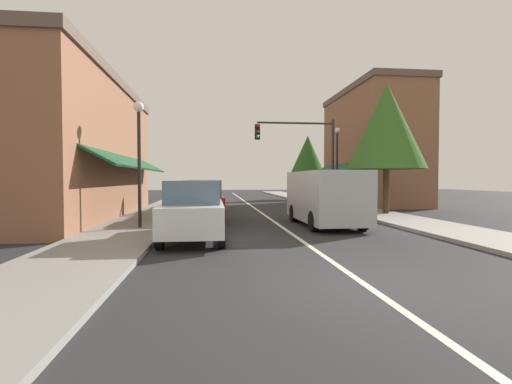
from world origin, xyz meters
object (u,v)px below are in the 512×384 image
van_in_lane (325,196)px  traffic_signal_mast_arm (306,147)px  parked_car_third_left (203,196)px  tree_right_far (308,156)px  street_lamp_right_mid (337,154)px  parked_car_second_left (203,201)px  tree_right_near (387,126)px  parked_car_nearest_left (193,211)px  street_lamp_left_near (139,143)px

van_in_lane → traffic_signal_mast_arm: traffic_signal_mast_arm is taller
parked_car_third_left → tree_right_far: size_ratio=0.71×
traffic_signal_mast_arm → street_lamp_right_mid: size_ratio=1.10×
parked_car_second_left → tree_right_near: tree_right_near is taller
parked_car_nearest_left → street_lamp_right_mid: bearing=54.2°
parked_car_second_left → traffic_signal_mast_arm: bearing=45.9°
traffic_signal_mast_arm → parked_car_third_left: bearing=-166.8°
van_in_lane → street_lamp_left_near: size_ratio=1.15×
tree_right_near → tree_right_far: bearing=90.0°
parked_car_second_left → street_lamp_left_near: size_ratio=0.92×
parked_car_nearest_left → tree_right_near: tree_right_near is taller
street_lamp_right_mid → parked_car_nearest_left: bearing=-125.8°
parked_car_nearest_left → traffic_signal_mast_arm: traffic_signal_mast_arm is taller
tree_right_far → street_lamp_left_near: bearing=-119.2°
tree_right_far → street_lamp_right_mid: bearing=-94.9°
traffic_signal_mast_arm → street_lamp_right_mid: 2.01m
traffic_signal_mast_arm → tree_right_far: 11.18m
street_lamp_left_near → tree_right_far: size_ratio=0.78×
parked_car_second_left → van_in_lane: size_ratio=0.79×
parked_car_third_left → tree_right_near: size_ratio=0.63×
street_lamp_left_near → tree_right_far: 22.79m
street_lamp_left_near → tree_right_far: tree_right_far is taller
traffic_signal_mast_arm → tree_right_near: bearing=-59.0°
parked_car_nearest_left → tree_right_near: (9.12, 6.66, 3.54)m
street_lamp_right_mid → tree_right_far: size_ratio=0.86×
parked_car_second_left → street_lamp_right_mid: size_ratio=0.83×
parked_car_nearest_left → street_lamp_right_mid: (8.19, 11.36, 2.46)m
tree_right_near → tree_right_far: tree_right_near is taller
street_lamp_right_mid → street_lamp_left_near: bearing=-138.7°
parked_car_third_left → street_lamp_left_near: 8.19m
parked_car_nearest_left → street_lamp_left_near: (-1.99, 2.40, 2.19)m
van_in_lane → tree_right_near: (4.22, 3.60, 3.27)m
parked_car_third_left → traffic_signal_mast_arm: traffic_signal_mast_arm is taller
van_in_lane → tree_right_near: size_ratio=0.79×
van_in_lane → street_lamp_left_near: bearing=-175.1°
tree_right_near → traffic_signal_mast_arm: bearing=121.0°
tree_right_far → parked_car_third_left: bearing=-126.6°
van_in_lane → tree_right_far: 19.86m
van_in_lane → traffic_signal_mast_arm: (1.33, 8.41, 2.61)m
parked_car_third_left → traffic_signal_mast_arm: 6.99m
traffic_signal_mast_arm → tree_right_far: tree_right_far is taller
tree_right_near → street_lamp_left_near: bearing=-159.0°
street_lamp_left_near → tree_right_near: tree_right_near is taller
street_lamp_left_near → tree_right_near: 11.97m
traffic_signal_mast_arm → street_lamp_left_near: 12.26m
parked_car_third_left → street_lamp_right_mid: (8.16, 1.33, 2.46)m
tree_right_near → parked_car_third_left: bearing=159.7°
parked_car_third_left → parked_car_second_left: bearing=-89.2°
traffic_signal_mast_arm → van_in_lane: bearing=-99.0°
parked_car_third_left → tree_right_near: tree_right_near is taller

